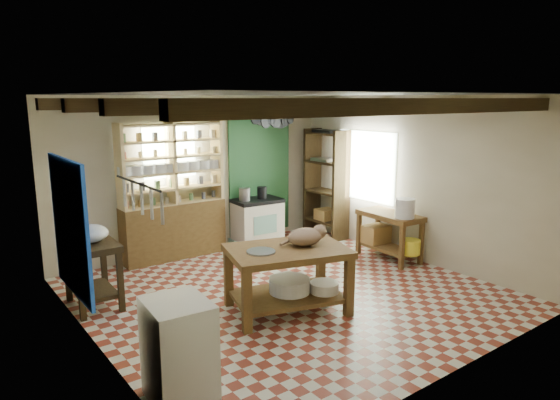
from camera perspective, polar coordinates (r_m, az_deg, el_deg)
floor at (r=6.80m, az=0.94°, el=-10.61°), size 5.00×5.00×0.02m
ceiling at (r=6.29m, az=1.02°, el=11.97°), size 5.00×5.00×0.02m
wall_back at (r=8.50m, az=-9.41°, el=2.93°), size 5.00×0.04×2.60m
wall_front at (r=4.75m, az=19.84°, el=-4.47°), size 5.00×0.04×2.60m
wall_left at (r=5.30m, az=-20.93°, el=-2.91°), size 0.04×5.00×2.60m
wall_right at (r=8.17m, az=14.99°, el=2.33°), size 0.04×5.00×2.60m
ceiling_beams at (r=6.29m, az=1.02°, el=10.88°), size 5.00×3.80×0.15m
blue_wall_patch at (r=6.21m, az=-22.86°, el=-2.92°), size 0.04×1.40×1.60m
green_wall_patch at (r=9.12m, az=-2.33°, el=3.34°), size 1.30×0.04×2.30m
window_back at (r=8.22m, az=-12.54°, el=5.32°), size 0.90×0.02×0.80m
window_right at (r=8.78m, az=9.83°, el=3.85°), size 0.02×1.30×1.20m
utensil_rail at (r=4.10m, az=-15.92°, el=0.22°), size 0.06×0.90×0.28m
pot_rack at (r=8.69m, az=-0.79°, el=9.10°), size 0.86×0.12×0.36m
shelving_unit at (r=8.13m, az=-12.18°, el=1.00°), size 1.70×0.34×2.20m
tall_rack at (r=9.27m, az=5.30°, el=1.87°), size 0.40×0.86×2.00m
work_table at (r=6.12m, az=0.84°, el=-9.07°), size 1.61×1.29×0.79m
stove at (r=8.87m, az=-2.60°, el=-2.46°), size 0.87×0.62×0.81m
prep_table at (r=6.66m, az=-20.59°, el=-7.95°), size 0.59×0.84×0.83m
white_cabinet at (r=4.50m, az=-11.50°, el=-16.59°), size 0.55×0.64×0.90m
right_counter at (r=8.22m, az=12.35°, el=-4.05°), size 0.59×1.09×0.76m
cat at (r=6.10m, az=2.88°, el=-4.20°), size 0.50×0.40×0.21m
steel_tray at (r=5.83m, az=-2.19°, el=-5.91°), size 0.42×0.42×0.02m
basin_large at (r=6.22m, az=1.10°, el=-9.71°), size 0.63×0.63×0.18m
basin_small at (r=6.25m, az=5.08°, el=-9.90°), size 0.44×0.44×0.13m
kettle_left at (r=8.64m, az=-4.06°, el=0.66°), size 0.21×0.21×0.22m
kettle_right at (r=8.81m, az=-2.06°, el=0.85°), size 0.18×0.18×0.21m
enamel_bowl at (r=6.51m, az=-20.91°, el=-3.60°), size 0.45×0.45×0.22m
white_bucket at (r=7.83m, az=14.09°, el=-0.92°), size 0.31×0.31×0.30m
wicker_basket at (r=8.43m, az=10.88°, el=-3.83°), size 0.43×0.35×0.29m
yellow_tub at (r=7.95m, az=14.65°, el=-5.20°), size 0.32×0.32×0.23m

